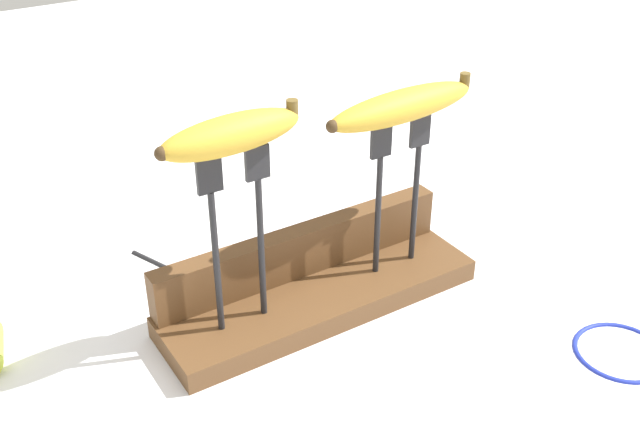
% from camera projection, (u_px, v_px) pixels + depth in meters
% --- Properties ---
extents(ground_plane, '(3.00, 3.00, 0.00)m').
position_uv_depth(ground_plane, '(320.00, 306.00, 0.90)').
color(ground_plane, silver).
extents(wooden_board, '(0.38, 0.11, 0.03)m').
position_uv_depth(wooden_board, '(320.00, 297.00, 0.89)').
color(wooden_board, brown).
rests_on(wooden_board, ground).
extents(board_backstop, '(0.37, 0.03, 0.06)m').
position_uv_depth(board_backstop, '(301.00, 250.00, 0.90)').
color(board_backstop, brown).
rests_on(board_backstop, wooden_board).
extents(fork_stand_left, '(0.08, 0.01, 0.20)m').
position_uv_depth(fork_stand_left, '(237.00, 226.00, 0.77)').
color(fork_stand_left, black).
rests_on(fork_stand_left, wooden_board).
extents(fork_stand_right, '(0.08, 0.01, 0.19)m').
position_uv_depth(fork_stand_right, '(398.00, 182.00, 0.87)').
color(fork_stand_right, black).
rests_on(fork_stand_right, wooden_board).
extents(banana_raised_left, '(0.16, 0.05, 0.04)m').
position_uv_depth(banana_raised_left, '(231.00, 134.00, 0.72)').
color(banana_raised_left, gold).
rests_on(banana_raised_left, fork_stand_left).
extents(banana_raised_right, '(0.20, 0.05, 0.04)m').
position_uv_depth(banana_raised_right, '(403.00, 106.00, 0.83)').
color(banana_raised_right, gold).
rests_on(banana_raised_right, fork_stand_right).
extents(fork_fallen_far, '(0.08, 0.16, 0.01)m').
position_uv_depth(fork_fallen_far, '(194.00, 279.00, 0.94)').
color(fork_fallen_far, black).
rests_on(fork_fallen_far, ground).
extents(wire_coil, '(0.10, 0.10, 0.01)m').
position_uv_depth(wire_coil, '(621.00, 350.00, 0.83)').
color(wire_coil, '#1E2DA5').
rests_on(wire_coil, ground).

